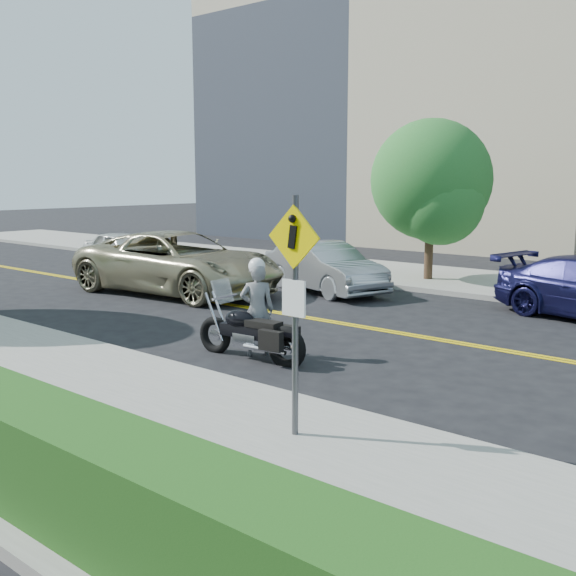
# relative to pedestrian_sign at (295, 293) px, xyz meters

# --- Properties ---
(ground_plane) EXTENTS (120.00, 120.00, 0.00)m
(ground_plane) POSITION_rel_pedestrian_sign_xyz_m (-4.20, 6.31, -1.96)
(ground_plane) COLOR black
(ground_plane) RESTS_ON ground
(sidewalk_near) EXTENTS (60.00, 5.00, 0.15)m
(sidewalk_near) POSITION_rel_pedestrian_sign_xyz_m (-4.20, -1.19, -1.89)
(sidewalk_near) COLOR #9E9B91
(sidewalk_near) RESTS_ON ground_plane
(sidewalk_far) EXTENTS (60.00, 5.00, 0.15)m
(sidewalk_far) POSITION_rel_pedestrian_sign_xyz_m (-4.20, 13.81, -1.89)
(sidewalk_far) COLOR #9E9B91
(sidewalk_far) RESTS_ON ground_plane
(building_left) EXTENTS (22.00, 14.00, 25.00)m
(building_left) POSITION_rel_pedestrian_sign_xyz_m (-14.20, 28.31, 10.54)
(building_left) COLOR tan
(building_left) RESTS_ON ground_plane
(hedge) EXTENTS (9.00, 0.90, 1.00)m
(hedge) POSITION_rel_pedestrian_sign_xyz_m (1.80, -2.99, -1.31)
(hedge) COLOR #235619
(hedge) RESTS_ON sidewalk_near
(pedestrian_sign) EXTENTS (0.78, 0.08, 3.00)m
(pedestrian_sign) POSITION_rel_pedestrian_sign_xyz_m (0.00, 0.00, 0.00)
(pedestrian_sign) COLOR #4C4C51
(pedestrian_sign) RESTS_ON sidewalk_near
(motorcyclist) EXTENTS (0.76, 0.75, 1.88)m
(motorcyclist) POSITION_rel_pedestrian_sign_xyz_m (-3.35, 2.95, -1.02)
(motorcyclist) COLOR #99989C
(motorcyclist) RESTS_ON ground
(motorcycle) EXTENTS (2.43, 0.92, 1.45)m
(motorcycle) POSITION_rel_pedestrian_sign_xyz_m (-3.27, 2.68, -1.24)
(motorcycle) COLOR black
(motorcycle) RESTS_ON ground
(suv) EXTENTS (6.78, 3.62, 1.81)m
(suv) POSITION_rel_pedestrian_sign_xyz_m (-9.89, 6.67, -1.05)
(suv) COLOR tan
(suv) RESTS_ON ground
(parked_car_white) EXTENTS (4.18, 2.05, 1.37)m
(parked_car_white) POSITION_rel_pedestrian_sign_xyz_m (-15.87, 9.11, -1.27)
(parked_car_white) COLOR silver
(parked_car_white) RESTS_ON ground
(parked_car_silver) EXTENTS (4.76, 2.91, 1.48)m
(parked_car_silver) POSITION_rel_pedestrian_sign_xyz_m (-6.74, 9.61, -1.22)
(parked_car_silver) COLOR #9FA3A7
(parked_car_silver) RESTS_ON ground
(tree_far_a) EXTENTS (3.81, 3.81, 5.20)m
(tree_far_a) POSITION_rel_pedestrian_sign_xyz_m (-5.19, 13.09, 1.33)
(tree_far_a) COLOR #382619
(tree_far_a) RESTS_ON ground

